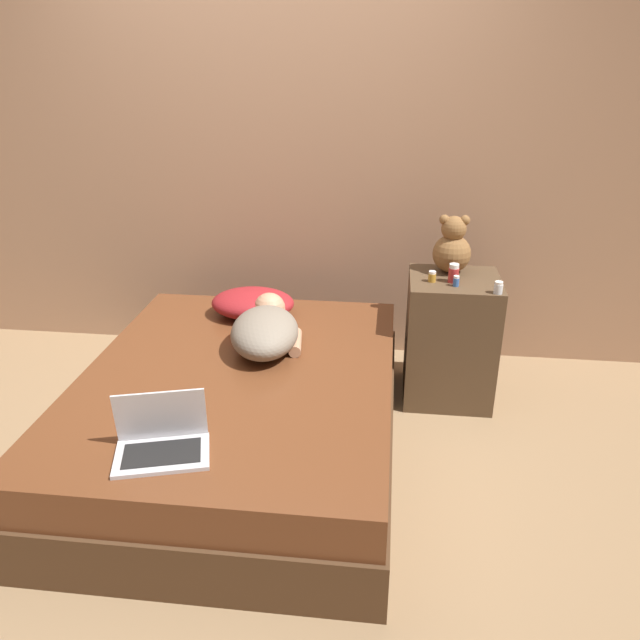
% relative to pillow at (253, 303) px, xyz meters
% --- Properties ---
extents(ground_plane, '(12.00, 12.00, 0.00)m').
position_rel_pillow_xyz_m(ground_plane, '(0.07, -0.66, -0.51)').
color(ground_plane, '#937551').
extents(wall_back, '(8.00, 0.06, 2.60)m').
position_rel_pillow_xyz_m(wall_back, '(0.07, 0.56, 0.79)').
color(wall_back, tan).
rests_on(wall_back, ground_plane).
extents(bed, '(1.45, 1.87, 0.43)m').
position_rel_pillow_xyz_m(bed, '(0.07, -0.66, -0.29)').
color(bed, '#4C331E').
rests_on(bed, ground_plane).
extents(nightstand, '(0.47, 0.45, 0.70)m').
position_rel_pillow_xyz_m(nightstand, '(1.09, -0.00, -0.16)').
color(nightstand, brown).
rests_on(nightstand, ground_plane).
extents(pillow, '(0.46, 0.36, 0.15)m').
position_rel_pillow_xyz_m(pillow, '(0.00, 0.00, 0.00)').
color(pillow, maroon).
rests_on(pillow, bed).
extents(person_lying, '(0.39, 0.68, 0.20)m').
position_rel_pillow_xyz_m(person_lying, '(0.15, -0.37, 0.02)').
color(person_lying, gray).
rests_on(person_lying, bed).
extents(laptop, '(0.39, 0.31, 0.23)m').
position_rel_pillow_xyz_m(laptop, '(-0.06, -1.29, -0.02)').
color(laptop, silver).
rests_on(laptop, bed).
extents(teddy_bear, '(0.20, 0.20, 0.31)m').
position_rel_pillow_xyz_m(teddy_bear, '(1.07, 0.10, 0.33)').
color(teddy_bear, brown).
rests_on(teddy_bear, nightstand).
extents(bottle_blue, '(0.03, 0.03, 0.06)m').
position_rel_pillow_xyz_m(bottle_blue, '(1.08, -0.12, 0.22)').
color(bottle_blue, '#3866B2').
rests_on(bottle_blue, nightstand).
extents(bottle_amber, '(0.04, 0.04, 0.06)m').
position_rel_pillow_xyz_m(bottle_amber, '(0.97, -0.06, 0.22)').
color(bottle_amber, gold).
rests_on(bottle_amber, nightstand).
extents(bottle_red, '(0.05, 0.05, 0.10)m').
position_rel_pillow_xyz_m(bottle_red, '(1.07, -0.06, 0.24)').
color(bottle_red, '#B72D2D').
rests_on(bottle_red, nightstand).
extents(bottle_clear, '(0.04, 0.04, 0.06)m').
position_rel_pillow_xyz_m(bottle_clear, '(1.28, -0.19, 0.22)').
color(bottle_clear, silver).
rests_on(bottle_clear, nightstand).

